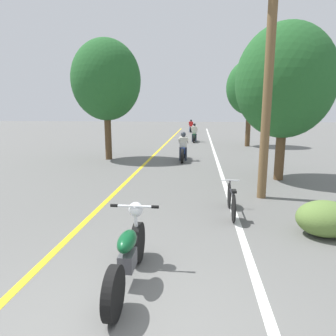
% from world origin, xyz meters
% --- Properties ---
extents(lane_stripe_center, '(0.14, 48.00, 0.01)m').
position_xyz_m(lane_stripe_center, '(-1.70, 12.99, 0.00)').
color(lane_stripe_center, yellow).
rests_on(lane_stripe_center, ground).
extents(lane_stripe_edge, '(0.14, 48.00, 0.01)m').
position_xyz_m(lane_stripe_edge, '(1.61, 12.99, 0.00)').
color(lane_stripe_edge, white).
rests_on(lane_stripe_edge, ground).
extents(utility_pole, '(1.10, 0.24, 6.21)m').
position_xyz_m(utility_pole, '(2.51, 5.56, 3.19)').
color(utility_pole, brown).
rests_on(utility_pole, ground).
extents(roadside_tree_right_near, '(3.27, 2.94, 5.23)m').
position_xyz_m(roadside_tree_right_near, '(3.54, 7.91, 3.33)').
color(roadside_tree_right_near, '#513A23').
rests_on(roadside_tree_right_near, ground).
extents(roadside_tree_right_far, '(3.08, 2.77, 5.63)m').
position_xyz_m(roadside_tree_right_far, '(3.96, 17.85, 3.84)').
color(roadside_tree_right_far, '#513A23').
rests_on(roadside_tree_right_far, ground).
extents(roadside_tree_left, '(3.30, 2.97, 5.70)m').
position_xyz_m(roadside_tree_left, '(-3.72, 11.58, 3.79)').
color(roadside_tree_left, '#513A23').
rests_on(roadside_tree_left, ground).
extents(roadside_bush, '(1.10, 0.88, 0.70)m').
position_xyz_m(roadside_bush, '(3.21, 3.03, 0.35)').
color(roadside_bush, '#5B7A38').
rests_on(roadside_bush, ground).
extents(motorcycle_foreground, '(0.74, 2.01, 1.02)m').
position_xyz_m(motorcycle_foreground, '(-0.19, 1.04, 0.45)').
color(motorcycle_foreground, black).
rests_on(motorcycle_foreground, ground).
extents(motorcycle_rider_lead, '(0.50, 2.06, 1.38)m').
position_xyz_m(motorcycle_rider_lead, '(-0.02, 11.56, 0.53)').
color(motorcycle_rider_lead, black).
rests_on(motorcycle_rider_lead, ground).
extents(motorcycle_rider_mid, '(0.50, 2.09, 1.41)m').
position_xyz_m(motorcycle_rider_mid, '(0.33, 20.31, 0.52)').
color(motorcycle_rider_mid, black).
rests_on(motorcycle_rider_mid, ground).
extents(motorcycle_rider_far, '(0.50, 2.05, 1.37)m').
position_xyz_m(motorcycle_rider_far, '(-0.25, 30.66, 0.52)').
color(motorcycle_rider_far, black).
rests_on(motorcycle_rider_far, ground).
extents(bicycle_parked, '(0.44, 1.65, 0.72)m').
position_xyz_m(bicycle_parked, '(1.53, 4.09, 0.34)').
color(bicycle_parked, black).
rests_on(bicycle_parked, ground).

